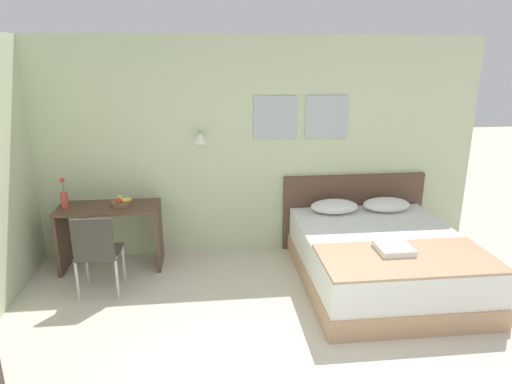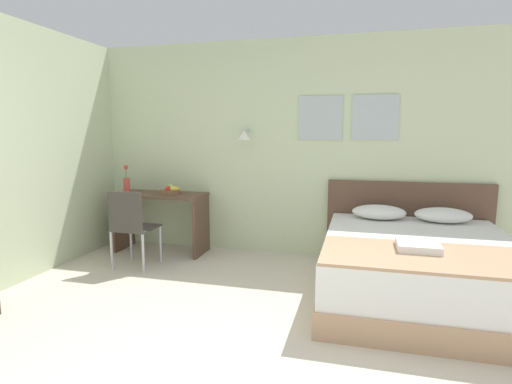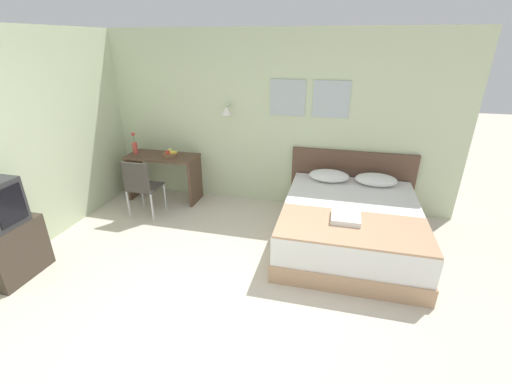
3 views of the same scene
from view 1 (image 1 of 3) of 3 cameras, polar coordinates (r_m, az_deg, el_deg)
wall_back at (r=5.61m, az=-1.20°, el=5.50°), size 5.81×0.31×2.65m
bed at (r=5.21m, az=15.44°, el=-8.20°), size 1.71×2.05×0.57m
headboard at (r=6.06m, az=12.01°, el=-2.33°), size 1.83×0.06×0.97m
pillow_left at (r=5.66m, az=9.77°, el=-1.79°), size 0.58×0.39×0.16m
pillow_right at (r=5.87m, az=15.99°, el=-1.52°), size 0.58×0.39×0.16m
throw_blanket at (r=4.60m, az=18.41°, el=-7.87°), size 1.66×0.82×0.02m
folded_towel_near_foot at (r=4.67m, az=16.86°, el=-6.77°), size 0.33×0.33×0.06m
desk at (r=5.59m, az=-17.77°, el=-3.97°), size 1.15×0.51×0.76m
desk_chair at (r=4.97m, az=-19.32°, el=-6.77°), size 0.43×0.43×0.90m
fruit_bowl at (r=5.47m, az=-16.47°, el=-1.23°), size 0.24×0.23×0.12m
flower_vase at (r=5.59m, az=-22.86°, el=-0.63°), size 0.08×0.08×0.35m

